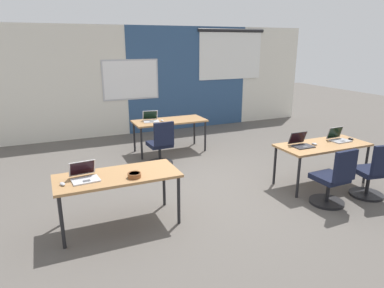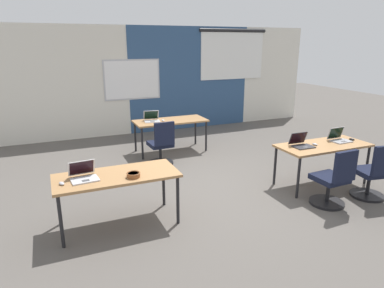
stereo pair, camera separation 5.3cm
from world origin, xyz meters
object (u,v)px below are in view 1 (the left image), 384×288
Objects in this scene: chair_far_left at (161,147)px; laptop_near_right_inner at (301,143)px; mouse_near_right_inner at (314,144)px; snack_bowl at (134,175)px; chair_near_right_end at (373,175)px; mouse_far_left at (162,120)px; desk_near_left at (118,179)px; laptop_far_left at (151,119)px; desk_far_center at (170,123)px; mouse_near_right_end at (351,139)px; laptop_near_right_end at (338,138)px; laptop_near_left_end at (84,176)px; chair_near_right_inner at (333,182)px; mouse_near_left_end at (62,184)px; desk_near_right at (323,147)px.

chair_far_left is 2.77× the size of laptop_near_right_inner.
laptop_near_right_inner reaches higher than chair_far_left.
snack_bowl reaches higher than mouse_near_right_inner.
laptop_near_right_inner is 3.04× the size of mouse_near_right_inner.
mouse_far_left is at bearing -47.39° from chair_near_right_end.
chair_far_left reaches higher than desk_near_left.
mouse_far_left is (0.23, -0.08, -0.03)m from laptop_far_left.
mouse_near_right_end reaches higher than desk_far_center.
laptop_near_right_end is at bearing 0.80° from desk_near_left.
snack_bowl is (-3.15, -0.20, 0.02)m from mouse_near_right_inner.
laptop_near_left_end is 3.74m from mouse_near_right_inner.
laptop_near_right_end is at bearing -139.61° from chair_near_right_inner.
chair_near_right_inner is at bearing 6.48° from chair_near_right_end.
laptop_near_right_inner is at bearing 1.99° from mouse_near_left_end.
mouse_near_right_end is 3.97m from snack_bowl.
mouse_far_left is 0.58× the size of snack_bowl.
snack_bowl is (0.18, -0.18, 0.10)m from desk_near_left.
laptop_near_left_end is at bearing 17.07° from mouse_near_left_end.
laptop_far_left is 0.94m from chair_far_left.
laptop_near_right_inner reaches higher than laptop_near_left_end.
mouse_near_right_end is at bearing 142.36° from chair_far_left.
chair_near_right_end is at bearing -11.32° from desk_near_left.
laptop_near_right_end reaches higher than mouse_near_right_end.
desk_near_right and desk_far_center have the same top height.
mouse_near_left_end is (-4.50, 0.69, 0.36)m from chair_near_right_end.
laptop_near_right_end is 0.83m from laptop_near_right_inner.
mouse_far_left is at bearing 124.92° from desk_near_right.
desk_near_left is at bearing -6.15° from laptop_near_left_end.
mouse_near_left_end is 3.75m from laptop_near_right_inner.
mouse_far_left is at bearing 49.19° from laptop_near_left_end.
desk_near_right is 4.47× the size of laptop_near_left_end.
laptop_near_left_end is 0.95× the size of laptop_far_left.
chair_far_left is 5.18× the size of snack_bowl.
mouse_near_right_inner is (-0.57, -0.03, -0.03)m from laptop_near_right_end.
desk_far_center is at bearing 8.81° from mouse_far_left.
chair_near_right_inner is (1.49, -3.49, -0.36)m from mouse_far_left.
desk_near_left is 14.66× the size of mouse_near_right_inner.
mouse_near_left_end is at bearing -178.60° from mouse_near_right_inner.
mouse_far_left is 0.11× the size of chair_near_right_inner.
desk_near_right is 4.82× the size of laptop_near_right_inner.
chair_far_left is at bearing -58.68° from chair_near_right_inner.
mouse_near_left_end is (-4.83, -0.08, 0.00)m from mouse_near_right_end.
chair_near_right_end is 0.78m from chair_near_right_inner.
mouse_far_left is at bearing 64.89° from snack_bowl.
mouse_near_right_end is 3.78m from mouse_far_left.
desk_far_center is 9.01× the size of snack_bowl.
mouse_near_right_end is at bearing 1.00° from mouse_near_left_end.
mouse_near_right_inner is (-0.82, 0.01, 0.00)m from mouse_near_right_end.
snack_bowl is at bearing -177.30° from mouse_near_right_end.
laptop_near_right_inner is (1.32, -2.75, 0.11)m from desk_far_center.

